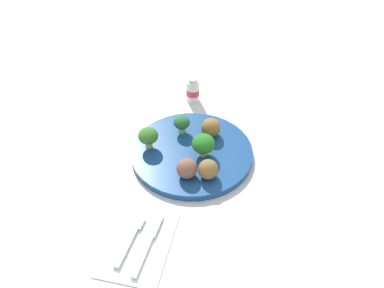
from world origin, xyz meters
TOP-DOWN VIEW (x-y plane):
  - ground_plane at (0.00, 0.00)m, footprint 4.00×4.00m
  - plate at (0.00, 0.00)m, footprint 0.28×0.28m
  - broccoli_floret_mid_right at (0.06, 0.04)m, footprint 0.04×0.04m
  - broccoli_floret_back_right at (-0.01, -0.03)m, footprint 0.05×0.05m
  - broccoli_floret_front_right at (-0.01, 0.10)m, footprint 0.05×0.05m
  - meatball_far_rim at (0.06, -0.03)m, footprint 0.05×0.05m
  - meatball_near_rim at (-0.08, -0.01)m, footprint 0.04×0.04m
  - meatball_back_left at (-0.07, -0.05)m, footprint 0.04×0.04m
  - napkin at (-0.27, 0.03)m, footprint 0.17×0.13m
  - fork at (-0.26, 0.05)m, footprint 0.12×0.02m
  - knife at (-0.26, 0.02)m, footprint 0.15×0.02m
  - yogurt_bottle at (0.21, 0.06)m, footprint 0.03×0.03m

SIDE VIEW (x-z plane):
  - ground_plane at x=0.00m, z-range 0.00..0.00m
  - napkin at x=-0.27m, z-range 0.00..0.01m
  - knife at x=-0.26m, z-range 0.00..0.01m
  - fork at x=-0.26m, z-range 0.00..0.01m
  - plate at x=0.00m, z-range 0.00..0.02m
  - yogurt_bottle at x=0.21m, z-range 0.00..0.07m
  - meatball_back_left at x=-0.07m, z-range 0.02..0.06m
  - meatball_near_rim at x=-0.08m, z-range 0.02..0.06m
  - meatball_far_rim at x=0.06m, z-range 0.02..0.06m
  - broccoli_floret_mid_right at x=0.06m, z-range 0.02..0.07m
  - broccoli_floret_back_right at x=-0.01m, z-range 0.02..0.08m
  - broccoli_floret_front_right at x=-0.01m, z-range 0.02..0.07m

